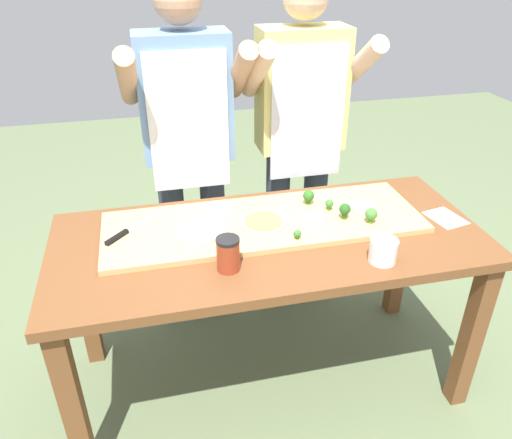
# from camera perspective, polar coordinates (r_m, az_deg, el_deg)

# --- Properties ---
(ground_plane) EXTENTS (8.00, 8.00, 0.00)m
(ground_plane) POSITION_cam_1_polar(r_m,az_deg,el_deg) (2.43, 1.30, -17.53)
(ground_plane) COLOR #60704C
(prep_table) EXTENTS (1.68, 0.74, 0.77)m
(prep_table) POSITION_cam_1_polar(r_m,az_deg,el_deg) (1.99, 1.52, -4.50)
(prep_table) COLOR brown
(prep_table) RESTS_ON ground
(cutting_board) EXTENTS (1.28, 0.42, 0.02)m
(cutting_board) POSITION_cam_1_polar(r_m,az_deg,el_deg) (2.00, 0.89, -0.35)
(cutting_board) COLOR tan
(cutting_board) RESTS_ON prep_table
(chefs_knife) EXTENTS (0.21, 0.22, 0.02)m
(chefs_knife) POSITION_cam_1_polar(r_m,az_deg,el_deg) (1.97, -14.74, -1.42)
(chefs_knife) COLOR #B7BABF
(chefs_knife) RESTS_ON cutting_board
(pizza_whole_white_garlic) EXTENTS (0.19, 0.19, 0.02)m
(pizza_whole_white_garlic) POSITION_cam_1_polar(r_m,az_deg,el_deg) (1.92, -6.65, -1.35)
(pizza_whole_white_garlic) COLOR beige
(pizza_whole_white_garlic) RESTS_ON cutting_board
(pizza_whole_pesto_green) EXTENTS (0.18, 0.18, 0.02)m
(pizza_whole_pesto_green) POSITION_cam_1_polar(r_m,az_deg,el_deg) (1.97, 0.80, -0.30)
(pizza_whole_pesto_green) COLOR beige
(pizza_whole_pesto_green) RESTS_ON cutting_board
(pizza_slice_center) EXTENTS (0.11, 0.11, 0.01)m
(pizza_slice_center) POSITION_cam_1_polar(r_m,az_deg,el_deg) (2.13, 11.96, 1.42)
(pizza_slice_center) COLOR beige
(pizza_slice_center) RESTS_ON cutting_board
(pizza_slice_far_left) EXTENTS (0.11, 0.11, 0.01)m
(pizza_slice_far_left) POSITION_cam_1_polar(r_m,az_deg,el_deg) (2.01, 6.27, 0.12)
(pizza_slice_far_left) COLOR beige
(pizza_slice_far_left) RESTS_ON cutting_board
(pizza_slice_far_right) EXTENTS (0.11, 0.11, 0.01)m
(pizza_slice_far_right) POSITION_cam_1_polar(r_m,az_deg,el_deg) (2.06, -4.30, 1.02)
(pizza_slice_far_right) COLOR beige
(pizza_slice_far_right) RESTS_ON cutting_board
(broccoli_floret_front_mid) EXTENTS (0.05, 0.05, 0.07)m
(broccoli_floret_front_mid) POSITION_cam_1_polar(r_m,az_deg,el_deg) (2.02, 10.16, 1.12)
(broccoli_floret_front_mid) COLOR #2C5915
(broccoli_floret_front_mid) RESTS_ON cutting_board
(broccoli_floret_center_left) EXTENTS (0.03, 0.03, 0.05)m
(broccoli_floret_center_left) POSITION_cam_1_polar(r_m,az_deg,el_deg) (2.08, 8.42, 1.78)
(broccoli_floret_center_left) COLOR #3F7220
(broccoli_floret_center_left) RESTS_ON cutting_board
(broccoli_floret_back_left) EXTENTS (0.03, 0.03, 0.04)m
(broccoli_floret_back_left) POSITION_cam_1_polar(r_m,az_deg,el_deg) (1.87, 4.76, -1.66)
(broccoli_floret_back_left) COLOR #3F7220
(broccoli_floret_back_left) RESTS_ON cutting_board
(broccoli_floret_front_right) EXTENTS (0.05, 0.05, 0.06)m
(broccoli_floret_front_right) POSITION_cam_1_polar(r_m,az_deg,el_deg) (2.11, 6.06, 2.69)
(broccoli_floret_front_right) COLOR #366618
(broccoli_floret_front_right) RESTS_ON cutting_board
(broccoli_floret_front_left) EXTENTS (0.05, 0.05, 0.06)m
(broccoli_floret_front_left) POSITION_cam_1_polar(r_m,az_deg,el_deg) (2.01, 13.08, 0.57)
(broccoli_floret_front_left) COLOR #487A23
(broccoli_floret_front_left) RESTS_ON cutting_board
(cheese_crumble_a) EXTENTS (0.03, 0.03, 0.02)m
(cheese_crumble_a) POSITION_cam_1_polar(r_m,az_deg,el_deg) (1.83, -12.66, -3.55)
(cheese_crumble_a) COLOR silver
(cheese_crumble_a) RESTS_ON cutting_board
(cheese_crumble_b) EXTENTS (0.02, 0.02, 0.01)m
(cheese_crumble_b) POSITION_cam_1_polar(r_m,az_deg,el_deg) (1.82, -7.19, -3.40)
(cheese_crumble_b) COLOR silver
(cheese_crumble_b) RESTS_ON cutting_board
(cheese_crumble_c) EXTENTS (0.03, 0.03, 0.02)m
(cheese_crumble_c) POSITION_cam_1_polar(r_m,az_deg,el_deg) (2.07, 3.25, 1.43)
(cheese_crumble_c) COLOR silver
(cheese_crumble_c) RESTS_ON cutting_board
(cheese_crumble_d) EXTENTS (0.02, 0.02, 0.01)m
(cheese_crumble_d) POSITION_cam_1_polar(r_m,az_deg,el_deg) (2.05, 15.83, -0.28)
(cheese_crumble_d) COLOR silver
(cheese_crumble_d) RESTS_ON cutting_board
(cheese_crumble_e) EXTENTS (0.02, 0.02, 0.01)m
(cheese_crumble_e) POSITION_cam_1_polar(r_m,az_deg,el_deg) (2.26, 11.36, 3.32)
(cheese_crumble_e) COLOR silver
(cheese_crumble_e) RESTS_ON cutting_board
(cheese_crumble_f) EXTENTS (0.02, 0.02, 0.02)m
(cheese_crumble_f) POSITION_cam_1_polar(r_m,az_deg,el_deg) (1.84, -3.61, -2.74)
(cheese_crumble_f) COLOR silver
(cheese_crumble_f) RESTS_ON cutting_board
(flour_cup) EXTENTS (0.10, 0.10, 0.09)m
(flour_cup) POSITION_cam_1_polar(r_m,az_deg,el_deg) (1.83, 14.37, -3.61)
(flour_cup) COLOR white
(flour_cup) RESTS_ON prep_table
(sauce_jar) EXTENTS (0.08, 0.08, 0.13)m
(sauce_jar) POSITION_cam_1_polar(r_m,az_deg,el_deg) (1.72, -3.22, -3.98)
(sauce_jar) COLOR #99381E
(sauce_jar) RESTS_ON prep_table
(recipe_note) EXTENTS (0.15, 0.18, 0.00)m
(recipe_note) POSITION_cam_1_polar(r_m,az_deg,el_deg) (2.20, 20.93, 0.18)
(recipe_note) COLOR white
(recipe_note) RESTS_ON prep_table
(cook_left) EXTENTS (0.54, 0.39, 1.67)m
(cook_left) POSITION_cam_1_polar(r_m,az_deg,el_deg) (2.30, -7.84, 9.43)
(cook_left) COLOR #333847
(cook_left) RESTS_ON ground
(cook_right) EXTENTS (0.54, 0.39, 1.67)m
(cook_right) POSITION_cam_1_polar(r_m,az_deg,el_deg) (2.40, 5.11, 10.49)
(cook_right) COLOR #333847
(cook_right) RESTS_ON ground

